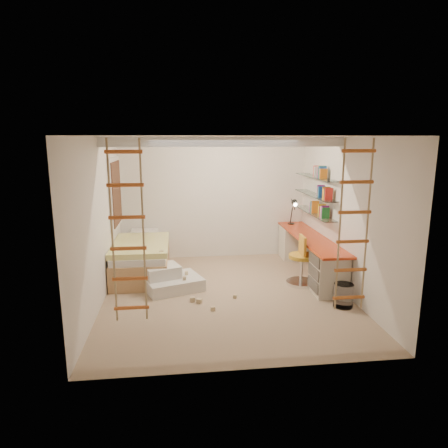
{
  "coord_description": "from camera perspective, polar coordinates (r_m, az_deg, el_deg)",
  "views": [
    {
      "loc": [
        -0.78,
        -6.28,
        2.57
      ],
      "look_at": [
        0.0,
        0.3,
        1.15
      ],
      "focal_mm": 32.0,
      "sensor_mm": 36.0,
      "label": 1
    }
  ],
  "objects": [
    {
      "name": "window_blind",
      "position": [
        7.93,
        -15.08,
        4.29
      ],
      "size": [
        0.02,
        1.0,
        1.2
      ],
      "primitive_type": "cube",
      "color": "#4C2D1E",
      "rests_on": "window_frame"
    },
    {
      "name": "desk",
      "position": [
        7.87,
        12.06,
        -4.16
      ],
      "size": [
        0.56,
        2.8,
        0.75
      ],
      "color": "red",
      "rests_on": "floor"
    },
    {
      "name": "toy_blocks",
      "position": [
        6.76,
        -5.76,
        -7.88
      ],
      "size": [
        1.32,
        1.16,
        0.69
      ],
      "color": "#CCB284",
      "rests_on": "floor"
    },
    {
      "name": "swivel_chair",
      "position": [
        7.3,
        11.01,
        -5.99
      ],
      "size": [
        0.56,
        0.56,
        0.9
      ],
      "color": "#BD8F24",
      "rests_on": "floor"
    },
    {
      "name": "rope_ladder_left",
      "position": [
        4.68,
        -13.59,
        -1.26
      ],
      "size": [
        0.41,
        0.04,
        2.13
      ],
      "primitive_type": null,
      "color": "#CF5223",
      "rests_on": "ceiling"
    },
    {
      "name": "play_platform",
      "position": [
        7.07,
        -7.74,
        -7.91
      ],
      "size": [
        1.13,
        1.0,
        0.42
      ],
      "color": "silver",
      "rests_on": "floor"
    },
    {
      "name": "window_frame",
      "position": [
        7.94,
        -15.37,
        4.28
      ],
      "size": [
        0.06,
        1.15,
        1.35
      ],
      "primitive_type": "cube",
      "color": "white",
      "rests_on": "wall_left"
    },
    {
      "name": "ceiling_beam",
      "position": [
        6.62,
        0.0,
        11.67
      ],
      "size": [
        4.0,
        0.18,
        0.16
      ],
      "primitive_type": "cube",
      "color": "white",
      "rests_on": "ceiling"
    },
    {
      "name": "rope_ladder_right",
      "position": [
        5.11,
        18.01,
        -0.41
      ],
      "size": [
        0.41,
        0.04,
        2.13
      ],
      "primitive_type": null,
      "color": "#BD5920",
      "rests_on": "ceiling"
    },
    {
      "name": "shelves",
      "position": [
        7.94,
        12.84,
        4.05
      ],
      "size": [
        0.25,
        1.8,
        0.71
      ],
      "color": "white",
      "rests_on": "wall_right"
    },
    {
      "name": "waste_bin",
      "position": [
        6.56,
        16.68,
        -9.73
      ],
      "size": [
        0.3,
        0.3,
        0.37
      ],
      "primitive_type": "cylinder",
      "color": "white",
      "rests_on": "floor"
    },
    {
      "name": "floor",
      "position": [
        6.83,
        0.3,
        -10.01
      ],
      "size": [
        4.5,
        4.5,
        0.0
      ],
      "primitive_type": "plane",
      "color": "tan",
      "rests_on": "ground"
    },
    {
      "name": "books",
      "position": [
        7.93,
        12.86,
        4.52
      ],
      "size": [
        0.14,
        0.7,
        0.92
      ],
      "color": "#1E722D",
      "rests_on": "shelves"
    },
    {
      "name": "bed",
      "position": [
        7.86,
        -11.62,
        -4.71
      ],
      "size": [
        1.02,
        2.0,
        0.69
      ],
      "color": "#AD7F51",
      "rests_on": "floor"
    },
    {
      "name": "task_lamp",
      "position": [
        8.58,
        9.94,
        2.3
      ],
      "size": [
        0.14,
        0.36,
        0.57
      ],
      "color": "black",
      "rests_on": "desk"
    }
  ]
}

